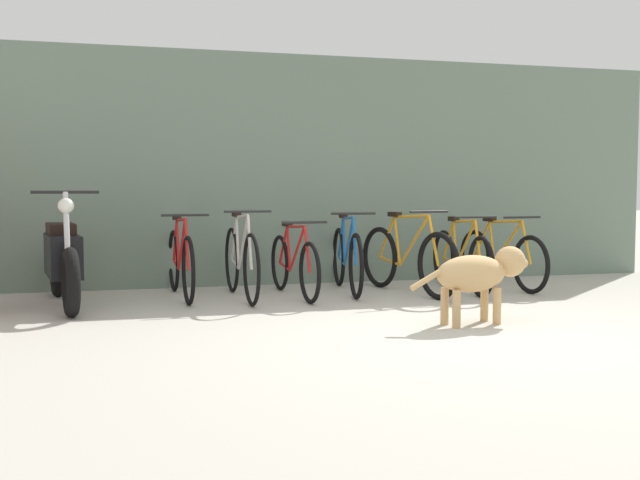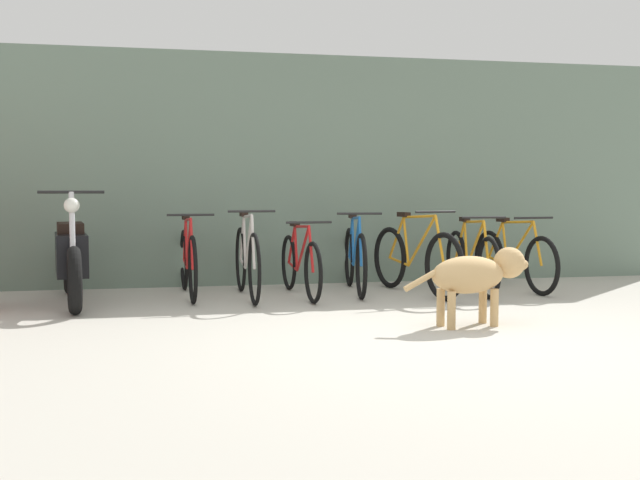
% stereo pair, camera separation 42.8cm
% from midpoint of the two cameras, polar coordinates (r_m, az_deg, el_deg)
% --- Properties ---
extents(ground_plane, '(60.00, 60.00, 0.00)m').
position_cam_midpoint_polar(ground_plane, '(5.68, 11.38, -7.36)').
color(ground_plane, '#B7B2A5').
extents(shop_wall_back, '(8.50, 0.20, 2.66)m').
position_cam_midpoint_polar(shop_wall_back, '(8.89, 2.72, 5.32)').
color(shop_wall_back, slate).
rests_on(shop_wall_back, ground).
extents(bicycle_0, '(0.46, 1.71, 0.87)m').
position_cam_midpoint_polar(bicycle_0, '(7.77, -8.47, -1.65)').
color(bicycle_0, black).
rests_on(bicycle_0, ground).
extents(bicycle_1, '(0.46, 1.74, 0.90)m').
position_cam_midpoint_polar(bicycle_1, '(7.60, -3.98, -1.62)').
color(bicycle_1, black).
rests_on(bicycle_1, ground).
extents(bicycle_2, '(0.46, 1.66, 0.79)m').
position_cam_midpoint_polar(bicycle_2, '(7.70, 0.06, -1.88)').
color(bicycle_2, black).
rests_on(bicycle_2, ground).
extents(bicycle_3, '(0.46, 1.72, 0.87)m').
position_cam_midpoint_polar(bicycle_3, '(8.02, 4.21, -1.46)').
color(bicycle_3, black).
rests_on(bicycle_3, ground).
extents(bicycle_4, '(0.53, 1.75, 0.89)m').
position_cam_midpoint_polar(bicycle_4, '(7.96, 8.80, -1.51)').
color(bicycle_4, black).
rests_on(bicycle_4, ground).
extents(bicycle_5, '(0.46, 1.71, 0.83)m').
position_cam_midpoint_polar(bicycle_5, '(8.22, 12.92, -1.54)').
color(bicycle_5, black).
rests_on(bicycle_5, ground).
extents(bicycle_6, '(0.46, 1.69, 0.82)m').
position_cam_midpoint_polar(bicycle_6, '(8.57, 15.92, -1.42)').
color(bicycle_6, black).
rests_on(bicycle_6, ground).
extents(motorcycle, '(0.58, 1.99, 1.09)m').
position_cam_midpoint_polar(motorcycle, '(7.51, -16.88, -1.41)').
color(motorcycle, black).
rests_on(motorcycle, ground).
extents(stray_dog, '(1.14, 0.41, 0.63)m').
position_cam_midpoint_polar(stray_dog, '(6.20, 13.83, -2.56)').
color(stray_dog, tan).
rests_on(stray_dog, ground).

